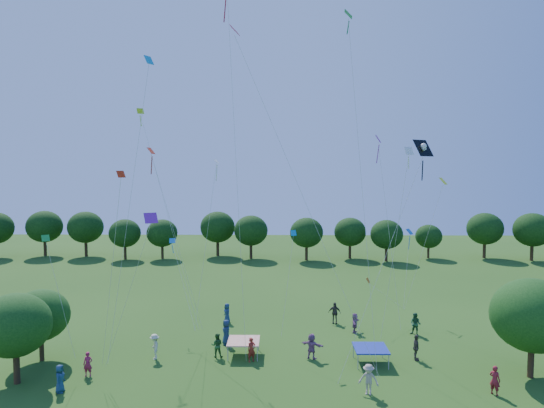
{
  "coord_description": "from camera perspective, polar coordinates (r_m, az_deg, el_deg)",
  "views": [
    {
      "loc": [
        0.47,
        -14.2,
        13.1
      ],
      "look_at": [
        0.0,
        14.0,
        11.0
      ],
      "focal_mm": 32.0,
      "sensor_mm": 36.0,
      "label": 1
    }
  ],
  "objects": [
    {
      "name": "small_kite_7",
      "position": [
        35.16,
        2.27,
        -5.81
      ],
      "size": [
        1.13,
        2.01,
        7.28
      ],
      "color": "#0E89D4"
    },
    {
      "name": "crowd_person_8",
      "position": [
        35.19,
        -6.49,
        -16.18
      ],
      "size": [
        0.83,
        0.46,
        1.66
      ],
      "primitive_type": "imported",
      "rotation": [
        0.0,
        0.0,
        3.16
      ],
      "color": "#275725",
      "rests_on": "ground"
    },
    {
      "name": "crowd_person_3",
      "position": [
        30.29,
        11.29,
        -19.58
      ],
      "size": [
        1.28,
        0.88,
        1.8
      ],
      "primitive_type": "imported",
      "rotation": [
        0.0,
        0.0,
        -0.33
      ],
      "color": "#A69584",
      "rests_on": "ground"
    },
    {
      "name": "red_high_kite",
      "position": [
        30.12,
        -5.04,
        19.23
      ],
      "size": [
        1.38,
        0.84,
        24.18
      ],
      "color": "red"
    },
    {
      "name": "near_tree_west",
      "position": [
        33.91,
        -28.0,
        -12.47
      ],
      "size": [
        4.25,
        4.25,
        5.55
      ],
      "color": "#422B19",
      "rests_on": "ground"
    },
    {
      "name": "tent_red_stripe",
      "position": [
        35.18,
        -3.36,
        -15.8
      ],
      "size": [
        2.2,
        2.2,
        1.1
      ],
      "color": "#C94017",
      "rests_on": "ground"
    },
    {
      "name": "small_kite_4",
      "position": [
        44.63,
        15.82,
        -4.07
      ],
      "size": [
        1.49,
        3.11,
        6.4
      ],
      "color": "#1152AF"
    },
    {
      "name": "small_kite_0",
      "position": [
        25.58,
        -0.31,
        10.46
      ],
      "size": [
        8.23,
        1.87,
        19.02
      ],
      "color": "red"
    },
    {
      "name": "near_tree_east",
      "position": [
        34.87,
        28.33,
        -11.45
      ],
      "size": [
        5.05,
        5.05,
        6.24
      ],
      "color": "#422B19",
      "rests_on": "ground"
    },
    {
      "name": "crowd_person_6",
      "position": [
        42.31,
        -5.31,
        -12.64
      ],
      "size": [
        0.77,
        0.91,
        1.63
      ],
      "primitive_type": "imported",
      "rotation": [
        0.0,
        0.0,
        5.23
      ],
      "color": "navy",
      "rests_on": "ground"
    },
    {
      "name": "treeline",
      "position": [
        70.24,
        -0.85,
        -3.11
      ],
      "size": [
        88.01,
        8.77,
        6.77
      ],
      "color": "#422B19",
      "rests_on": "ground"
    },
    {
      "name": "crowd_person_11",
      "position": [
        34.78,
        4.68,
        -16.33
      ],
      "size": [
        1.73,
        1.27,
        1.76
      ],
      "primitive_type": "imported",
      "rotation": [
        0.0,
        0.0,
        2.66
      ],
      "color": "#8A5083",
      "rests_on": "ground"
    },
    {
      "name": "crowd_person_9",
      "position": [
        35.5,
        -13.65,
        -16.0
      ],
      "size": [
        0.9,
        1.25,
        1.75
      ],
      "primitive_type": "imported",
      "rotation": [
        0.0,
        0.0,
        5.09
      ],
      "color": "beige",
      "rests_on": "ground"
    },
    {
      "name": "small_kite_13",
      "position": [
        36.75,
        12.75,
        4.05
      ],
      "size": [
        1.88,
        1.88,
        14.24
      ],
      "color": "#A51B94"
    },
    {
      "name": "crowd_person_1",
      "position": [
        34.26,
        -2.42,
        -16.76
      ],
      "size": [
        0.73,
        0.65,
        1.64
      ],
      "primitive_type": "imported",
      "rotation": [
        0.0,
        0.0,
        0.54
      ],
      "color": "maroon",
      "rests_on": "ground"
    },
    {
      "name": "pirate_kite",
      "position": [
        29.85,
        17.19,
        5.8
      ],
      "size": [
        5.91,
        3.58,
        13.47
      ],
      "color": "black"
    },
    {
      "name": "crowd_person_5",
      "position": [
        40.23,
        9.73,
        -13.63
      ],
      "size": [
        0.99,
        1.56,
        1.58
      ],
      "primitive_type": "imported",
      "rotation": [
        0.0,
        0.0,
        1.22
      ],
      "color": "#854E80",
      "rests_on": "ground"
    },
    {
      "name": "small_kite_3",
      "position": [
        32.1,
        -24.49,
        -6.35
      ],
      "size": [
        1.51,
        0.99,
        7.82
      ],
      "color": "green"
    },
    {
      "name": "small_kite_10",
      "position": [
        41.5,
        19.0,
        0.79
      ],
      "size": [
        3.23,
        0.99,
        11.03
      ],
      "color": "#B6D212"
    },
    {
      "name": "crowd_person_2",
      "position": [
        40.75,
        16.53,
        -13.38
      ],
      "size": [
        0.97,
        0.88,
        1.74
      ],
      "primitive_type": "imported",
      "rotation": [
        0.0,
        0.0,
        5.66
      ],
      "color": "#245432",
      "rests_on": "ground"
    },
    {
      "name": "small_kite_1",
      "position": [
        40.8,
        11.8,
        -9.27
      ],
      "size": [
        3.5,
        1.39,
        2.89
      ],
      "color": "orange"
    },
    {
      "name": "small_kite_8",
      "position": [
        33.55,
        -12.91,
        1.85
      ],
      "size": [
        3.13,
        2.82,
        13.16
      ],
      "color": "red"
    },
    {
      "name": "small_kite_11",
      "position": [
        27.8,
        9.75,
        11.85
      ],
      "size": [
        2.01,
        1.18,
        20.48
      ],
      "color": "#18862F"
    },
    {
      "name": "crowd_person_4",
      "position": [
        42.2,
        7.37,
        -12.58
      ],
      "size": [
        1.13,
        0.66,
        1.8
      ],
      "primitive_type": "imported",
      "rotation": [
        0.0,
        0.0,
        -0.18
      ],
      "color": "#3C3730",
      "rests_on": "ground"
    },
    {
      "name": "crowd_person_0",
      "position": [
        32.52,
        -23.68,
        -18.29
      ],
      "size": [
        0.46,
        0.82,
        1.65
      ],
      "primitive_type": "imported",
      "rotation": [
        0.0,
        0.0,
        1.6
      ],
      "color": "navy",
      "rests_on": "ground"
    },
    {
      "name": "small_kite_14",
      "position": [
        35.71,
        -7.17,
        -0.11
      ],
      "size": [
        1.72,
        1.47,
        12.42
      ],
      "color": "white"
    },
    {
      "name": "small_kite_12",
      "position": [
        39.73,
        -11.26,
        -5.88
      ],
      "size": [
        2.95,
        5.04,
        6.07
      ],
      "color": "blue"
    },
    {
      "name": "small_kite_2",
      "position": [
        39.93,
        -13.89,
        5.34
      ],
      "size": [
        5.8,
        5.48,
        16.68
      ],
      "color": "#B3DE13"
    },
    {
      "name": "crowd_person_13",
      "position": [
        32.46,
        24.74,
        -18.3
      ],
      "size": [
        0.74,
        0.75,
        1.71
      ],
      "primitive_type": "imported",
      "rotation": [
        0.0,
        0.0,
        2.31
      ],
      "color": "maroon",
      "rests_on": "ground"
    },
    {
      "name": "near_tree_north",
      "position": [
        37.16,
        -25.59,
        -11.72
      ],
      "size": [
        3.85,
        3.85,
        4.88
      ],
      "color": "#422B19",
      "rests_on": "ground"
    },
    {
      "name": "crowd_person_10",
      "position": [
        35.8,
        16.59,
        -15.88
      ],
      "size": [
        0.61,
        1.09,
        1.76
      ],
      "primitive_type": "imported",
      "rotation": [
        0.0,
        0.0,
        1.43
      ],
      "color": "#443F36",
      "rests_on": "ground"
    },
    {
      "name": "small_kite_5",
      "position": [
        26.09,
        -14.88,
        -4.44
      ],
      "size": [
        4.28,
        4.08,
        9.53
      ],
      "color": "purple"
    },
    {
      "name": "crowd_person_12",
      "position": [
        37.34,
        -5.4,
        -14.78
      ],
      "size": [
        0.67,
        1.0,
        1.86
      ],
      "primitive_type": "imported",
      "rotation": [
        0.0,
        0.0,
        4.91
      ],
      "color": "navy",
      "rests_on": "ground"
    },
    {
      "name": "small_kite_6",
      "position": [
        32.36,
        15.22,
        1.78
      ],
      "size": [
        1.5,
        2.19,
        13.15
      ],
      "color": "white"
    },
    {
      "name": "crowd_person_7",
      "position": [
        34.12,
        -20.84,
        -17.2
      ],
      "size": [
        0.6,
        0.4,
        1.55
      ],
      "primitive_type": "imported",
      "rotation": [
        0.0,
        0.0,
        0.05
      ],
      "color": "#9D1C43",
      "rests_on": "ground"
    },
    {
      "name": "tent_blue",
      "position": [
        34.48,
        11.53,
        -16.31
      ],
      "size": [
        2.2,
        2.2,
        1.1
      ],
      "color": "navy",
      "rests_on": "ground"
    },
    {
      "name": "small_kite_9",
      "position": [
        26.62,
        -18.0,
        -3.72
      ],
      "size": [
        3.15,
        4.86,
        11.67
      ],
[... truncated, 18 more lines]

